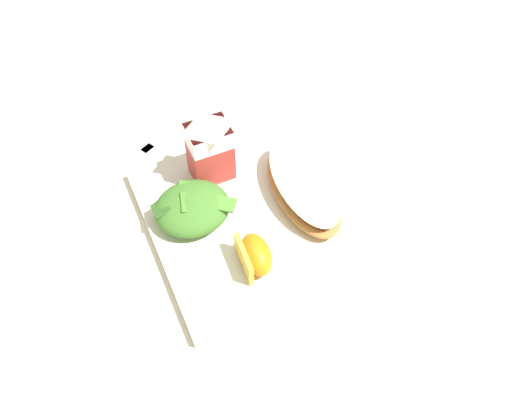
% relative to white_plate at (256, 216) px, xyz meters
% --- Properties ---
extents(ground, '(3.00, 3.00, 0.00)m').
position_rel_white_plate_xyz_m(ground, '(0.00, 0.00, -0.01)').
color(ground, beige).
extents(white_plate, '(0.28, 0.28, 0.02)m').
position_rel_white_plate_xyz_m(white_plate, '(0.00, 0.00, 0.00)').
color(white_plate, white).
rests_on(white_plate, ground).
extents(cheesy_pizza_bread, '(0.09, 0.17, 0.04)m').
position_rel_white_plate_xyz_m(cheesy_pizza_bread, '(0.07, 0.00, 0.03)').
color(cheesy_pizza_bread, '#A87038').
rests_on(cheesy_pizza_bread, white_plate).
extents(green_salad_pile, '(0.11, 0.09, 0.04)m').
position_rel_white_plate_xyz_m(green_salad_pile, '(-0.08, 0.03, 0.03)').
color(green_salad_pile, '#3D7028').
rests_on(green_salad_pile, white_plate).
extents(milk_carton, '(0.06, 0.05, 0.11)m').
position_rel_white_plate_xyz_m(milk_carton, '(-0.03, 0.09, 0.07)').
color(milk_carton, '#B7332D').
rests_on(milk_carton, white_plate).
extents(orange_wedge_front, '(0.04, 0.06, 0.04)m').
position_rel_white_plate_xyz_m(orange_wedge_front, '(-0.03, -0.07, 0.03)').
color(orange_wedge_front, orange).
rests_on(orange_wedge_front, white_plate).
extents(metal_fork, '(0.18, 0.10, 0.01)m').
position_rel_white_plate_xyz_m(metal_fork, '(-0.14, 0.16, -0.01)').
color(metal_fork, silver).
rests_on(metal_fork, ground).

